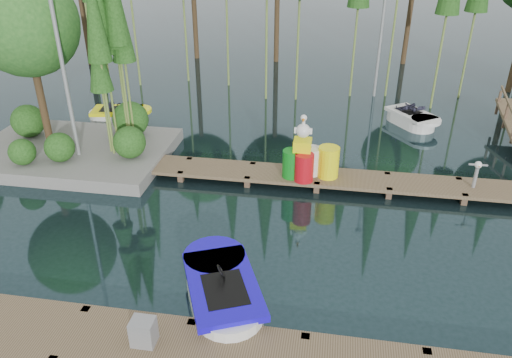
% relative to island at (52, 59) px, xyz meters
% --- Properties ---
extents(ground_plane, '(90.00, 90.00, 0.00)m').
position_rel_island_xyz_m(ground_plane, '(6.30, -3.29, -3.18)').
color(ground_plane, '#1D3236').
extents(near_dock, '(18.00, 1.50, 0.50)m').
position_rel_island_xyz_m(near_dock, '(6.30, -7.79, -2.95)').
color(near_dock, brown).
rests_on(near_dock, ground).
extents(far_dock, '(15.00, 1.20, 0.50)m').
position_rel_island_xyz_m(far_dock, '(7.30, -0.79, -2.95)').
color(far_dock, brown).
rests_on(far_dock, ground).
extents(island, '(6.20, 4.20, 6.75)m').
position_rel_island_xyz_m(island, '(0.00, 0.00, 0.00)').
color(island, slate).
rests_on(island, ground).
extents(lamp_island, '(0.30, 0.30, 7.25)m').
position_rel_island_xyz_m(lamp_island, '(0.80, -0.79, 1.08)').
color(lamp_island, gray).
rests_on(lamp_island, ground).
extents(boat_blue, '(2.41, 3.25, 1.00)m').
position_rel_island_xyz_m(boat_blue, '(6.69, -6.26, -2.90)').
color(boat_blue, white).
rests_on(boat_blue, ground).
extents(boat_yellow_far, '(2.53, 1.45, 1.19)m').
position_rel_island_xyz_m(boat_yellow_far, '(0.48, 3.02, -2.93)').
color(boat_yellow_far, white).
rests_on(boat_yellow_far, ground).
extents(boat_white_far, '(2.25, 2.55, 1.12)m').
position_rel_island_xyz_m(boat_white_far, '(11.54, 4.51, -2.93)').
color(boat_white_far, white).
rests_on(boat_white_far, ground).
extents(utility_cabinet, '(0.42, 0.36, 0.52)m').
position_rel_island_xyz_m(utility_cabinet, '(5.61, -7.79, -2.63)').
color(utility_cabinet, gray).
rests_on(utility_cabinet, near_dock).
extents(yellow_barrel, '(0.61, 0.61, 0.92)m').
position_rel_island_xyz_m(yellow_barrel, '(8.59, -0.79, -2.42)').
color(yellow_barrel, '#FFFC0D').
rests_on(yellow_barrel, far_dock).
extents(drum_cluster, '(1.10, 1.01, 1.90)m').
position_rel_island_xyz_m(drum_cluster, '(7.85, -0.94, -2.33)').
color(drum_cluster, '#0D7B19').
rests_on(drum_cluster, far_dock).
extents(seagull_post, '(0.50, 0.27, 0.81)m').
position_rel_island_xyz_m(seagull_post, '(12.67, -0.79, -2.34)').
color(seagull_post, gray).
rests_on(seagull_post, far_dock).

